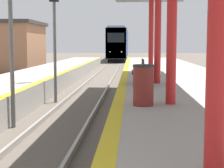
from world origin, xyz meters
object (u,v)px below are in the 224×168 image
(signal_mid, at_px, (10,6))
(train, at_px, (119,44))
(bench, at_px, (139,71))
(signal_far, at_px, (54,17))
(trash_bin, at_px, (143,85))

(signal_mid, bearing_deg, train, 88.31)
(train, height_order, bench, train)
(signal_far, bearing_deg, signal_mid, -93.31)
(train, distance_m, signal_far, 42.47)
(trash_bin, xyz_separation_m, bench, (0.01, 5.01, -0.01))
(signal_mid, height_order, trash_bin, signal_mid)
(train, height_order, signal_mid, signal_mid)
(signal_mid, distance_m, bench, 5.56)
(train, height_order, signal_far, signal_far)
(signal_far, distance_m, bench, 4.10)
(signal_mid, distance_m, trash_bin, 4.41)
(signal_mid, xyz_separation_m, trash_bin, (3.66, -1.37, -2.04))
(train, relative_size, trash_bin, 22.36)
(signal_mid, relative_size, signal_far, 1.00)
(signal_far, height_order, bench, signal_far)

